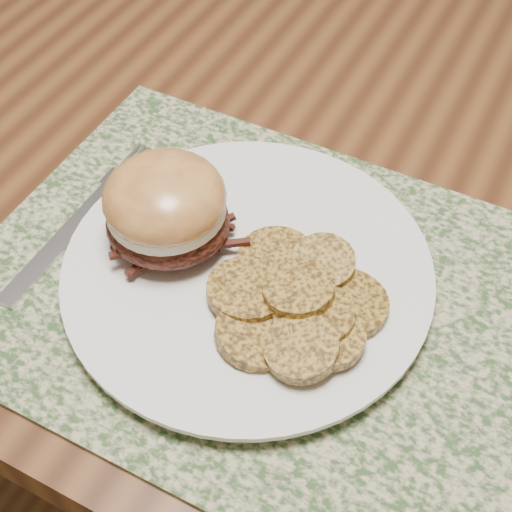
{
  "coord_description": "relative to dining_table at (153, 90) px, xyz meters",
  "views": [
    {
      "loc": [
        0.41,
        -0.54,
        1.18
      ],
      "look_at": [
        0.27,
        -0.26,
        0.79
      ],
      "focal_mm": 50.0,
      "sensor_mm": 36.0,
      "label": 1
    }
  ],
  "objects": [
    {
      "name": "ground",
      "position": [
        0.0,
        0.0,
        -0.67
      ],
      "size": [
        3.5,
        3.5,
        0.0
      ],
      "primitive_type": "plane",
      "color": "brown",
      "rests_on": "ground"
    },
    {
      "name": "dining_table",
      "position": [
        0.0,
        0.0,
        0.0
      ],
      "size": [
        1.5,
        0.9,
        0.75
      ],
      "color": "brown",
      "rests_on": "ground"
    },
    {
      "name": "placemat",
      "position": [
        0.28,
        -0.26,
        0.08
      ],
      "size": [
        0.45,
        0.33,
        0.0
      ],
      "primitive_type": "cube",
      "color": "#324E28",
      "rests_on": "dining_table"
    },
    {
      "name": "dinner_plate",
      "position": [
        0.26,
        -0.25,
        0.09
      ],
      "size": [
        0.26,
        0.26,
        0.02
      ],
      "primitive_type": "cylinder",
      "color": "white",
      "rests_on": "placemat"
    },
    {
      "name": "pork_sandwich",
      "position": [
        0.19,
        -0.26,
        0.13
      ],
      "size": [
        0.11,
        0.11,
        0.07
      ],
      "rotation": [
        0.0,
        0.0,
        0.27
      ],
      "color": "black",
      "rests_on": "dinner_plate"
    },
    {
      "name": "roasted_potatoes",
      "position": [
        0.31,
        -0.27,
        0.11
      ],
      "size": [
        0.14,
        0.14,
        0.03
      ],
      "color": "olive",
      "rests_on": "dinner_plate"
    },
    {
      "name": "fork",
      "position": [
        0.11,
        -0.26,
        0.09
      ],
      "size": [
        0.02,
        0.19,
        0.0
      ],
      "rotation": [
        0.0,
        0.0,
        -0.0
      ],
      "color": "silver",
      "rests_on": "placemat"
    }
  ]
}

